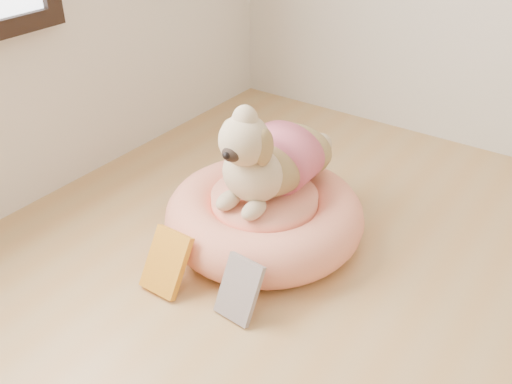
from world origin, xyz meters
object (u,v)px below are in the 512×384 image
Objects in this scene: dog at (270,142)px; book_white at (239,289)px; pet_bed at (264,216)px; book_yellow at (166,262)px.

dog reaches higher than book_white.
pet_bed is 0.39m from book_white.
dog is (-0.00, 0.03, 0.27)m from pet_bed.
book_yellow is at bearing -104.26° from dog.
dog is 2.48× the size of book_yellow.
book_yellow is at bearing -104.30° from pet_bed.
pet_bed is at bearing -88.81° from dog.
book_yellow is 1.07× the size of book_white.
pet_bed and book_white have the same top height.
book_yellow is (-0.10, -0.42, -0.27)m from dog.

